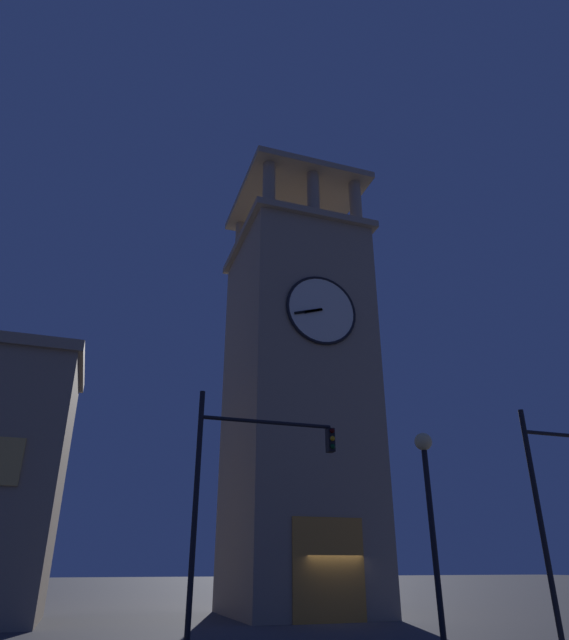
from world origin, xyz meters
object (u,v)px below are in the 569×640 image
object	(u,v)px
clocktower	(297,398)
traffic_signal_mid	(241,477)
street_lamp	(429,498)
traffic_signal_near	(568,488)

from	to	relation	value
clocktower	traffic_signal_mid	distance (m)	13.17
street_lamp	clocktower	bearing A→B (deg)	-97.40
clocktower	traffic_signal_near	world-z (taller)	clocktower
clocktower	traffic_signal_near	distance (m)	14.93
traffic_signal_mid	street_lamp	size ratio (longest dim) A/B	1.35
street_lamp	traffic_signal_near	bearing A→B (deg)	-165.63
clocktower	street_lamp	xyz separation A→B (m)	(1.89, 14.58, -6.66)
clocktower	traffic_signal_mid	xyz separation A→B (m)	(5.58, 10.44, -5.78)
traffic_signal_near	street_lamp	world-z (taller)	traffic_signal_near
clocktower	traffic_signal_near	bearing A→B (deg)	106.87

